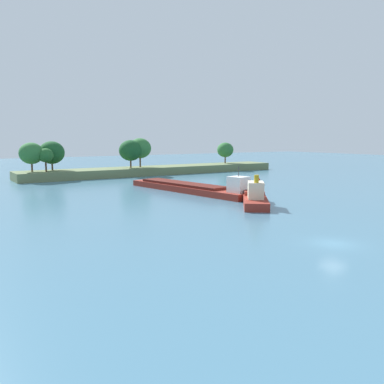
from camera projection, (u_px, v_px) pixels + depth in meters
The scene contains 5 objects.
ground_plane at pixel (333, 244), 41.37m from camera, with size 400.00×400.00×0.00m, color teal.
treeline_island at pixel (141, 163), 116.79m from camera, with size 78.99×10.78×10.52m.
tugboat at pixel (255, 198), 64.08m from camera, with size 10.00×11.23×5.07m.
cargo_barge at pixel (190, 187), 80.39m from camera, with size 9.56×32.14×5.79m.
channel_buoy_red at pixel (259, 181), 93.15m from camera, with size 0.70×0.70×1.90m.
Camera 1 is at (-33.90, -26.13, 10.74)m, focal length 38.04 mm.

